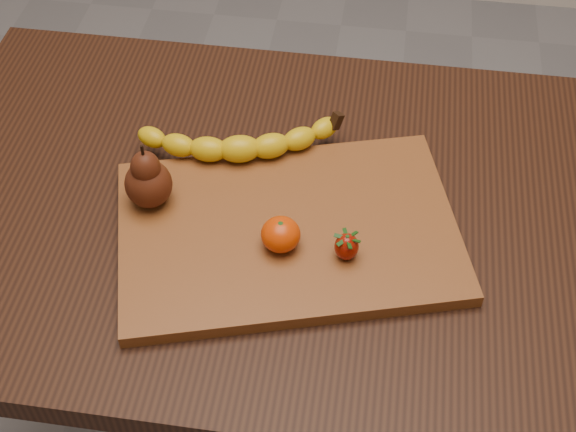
# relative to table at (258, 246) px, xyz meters

# --- Properties ---
(table) EXTENTS (1.00, 0.70, 0.76)m
(table) POSITION_rel_table_xyz_m (0.00, 0.00, 0.00)
(table) COLOR black
(table) RESTS_ON ground
(cutting_board) EXTENTS (0.52, 0.41, 0.02)m
(cutting_board) POSITION_rel_table_xyz_m (0.05, -0.05, 0.11)
(cutting_board) COLOR brown
(cutting_board) RESTS_ON table
(banana) EXTENTS (0.26, 0.12, 0.04)m
(banana) POSITION_rel_table_xyz_m (-0.03, 0.06, 0.14)
(banana) COLOR #DDB60A
(banana) RESTS_ON cutting_board
(pear) EXTENTS (0.08, 0.08, 0.10)m
(pear) POSITION_rel_table_xyz_m (-0.14, -0.04, 0.17)
(pear) COLOR #471B0B
(pear) RESTS_ON cutting_board
(mandarin) EXTENTS (0.06, 0.06, 0.04)m
(mandarin) POSITION_rel_table_xyz_m (0.05, -0.09, 0.14)
(mandarin) COLOR #CB3502
(mandarin) RESTS_ON cutting_board
(strawberry) EXTENTS (0.04, 0.04, 0.04)m
(strawberry) POSITION_rel_table_xyz_m (0.13, -0.09, 0.14)
(strawberry) COLOR #880F03
(strawberry) RESTS_ON cutting_board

